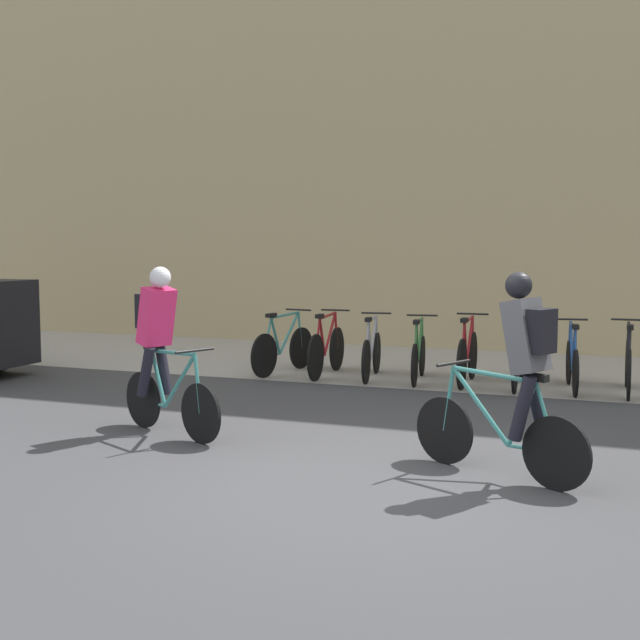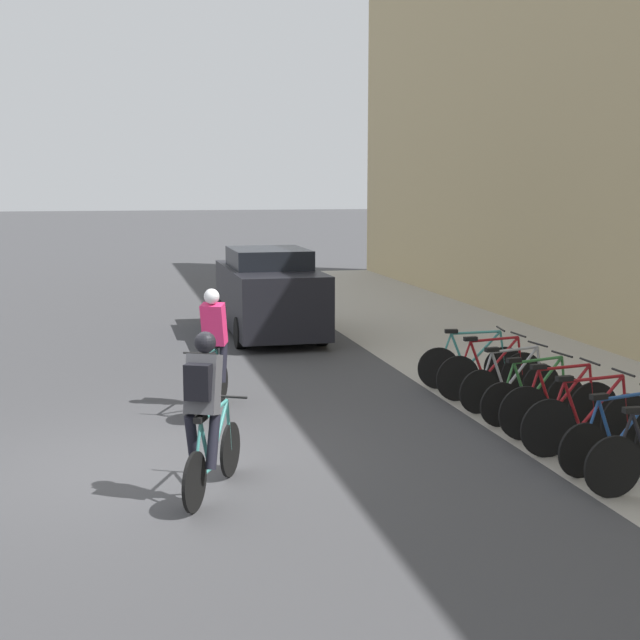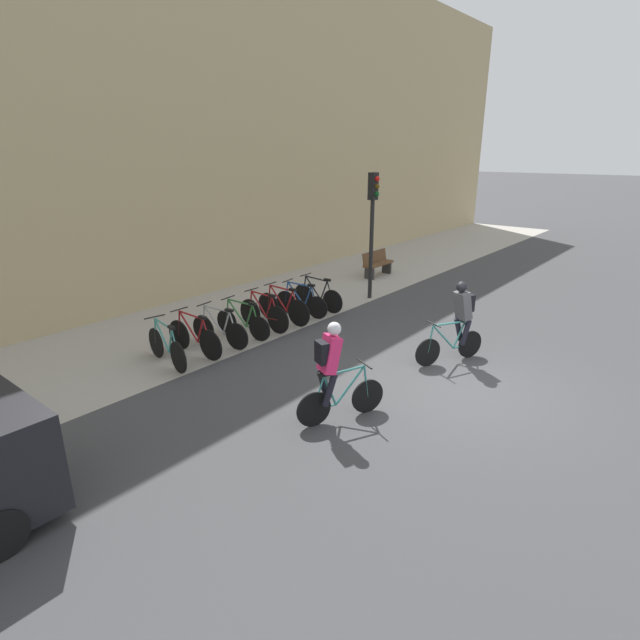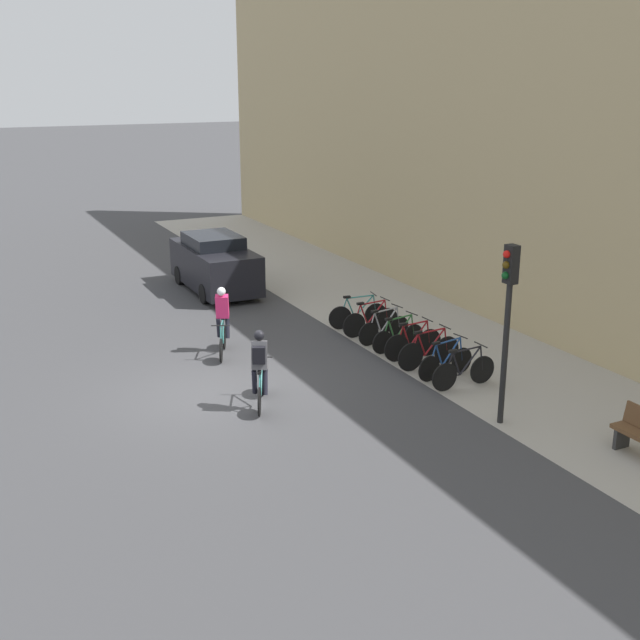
{
  "view_description": "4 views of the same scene",
  "coord_description": "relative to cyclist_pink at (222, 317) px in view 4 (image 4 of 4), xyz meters",
  "views": [
    {
      "loc": [
        1.98,
        -6.08,
        1.95
      ],
      "look_at": [
        -1.7,
        3.77,
        0.98
      ],
      "focal_mm": 45.0,
      "sensor_mm": 36.0,
      "label": 1
    },
    {
      "loc": [
        10.02,
        -0.25,
        3.21
      ],
      "look_at": [
        -1.6,
        2.46,
        1.38
      ],
      "focal_mm": 50.0,
      "sensor_mm": 36.0,
      "label": 2
    },
    {
      "loc": [
        -8.29,
        -3.39,
        4.28
      ],
      "look_at": [
        -0.64,
        2.85,
        0.92
      ],
      "focal_mm": 28.0,
      "sensor_mm": 36.0,
      "label": 3
    },
    {
      "loc": [
        15.94,
        -5.2,
        6.82
      ],
      "look_at": [
        0.88,
        2.19,
        1.66
      ],
      "focal_mm": 45.0,
      "sensor_mm": 36.0,
      "label": 4
    }
  ],
  "objects": [
    {
      "name": "ground",
      "position": [
        2.48,
        -1.09,
        -0.95
      ],
      "size": [
        200.0,
        200.0,
        0.0
      ],
      "primitive_type": "plane",
      "color": "#3D3D3F"
    },
    {
      "name": "kerb_strip",
      "position": [
        2.48,
        5.66,
        -0.94
      ],
      "size": [
        44.0,
        4.5,
        0.01
      ],
      "primitive_type": "cube",
      "color": "#A39E93",
      "rests_on": "ground"
    },
    {
      "name": "building_facade",
      "position": [
        2.48,
        8.21,
        4.42
      ],
      "size": [
        44.0,
        0.6,
        10.74
      ],
      "primitive_type": "cube",
      "color": "tan",
      "rests_on": "ground"
    },
    {
      "name": "cyclist_pink",
      "position": [
        0.0,
        0.0,
        0.0
      ],
      "size": [
        1.5,
        0.74,
        1.74
      ],
      "color": "black",
      "rests_on": "ground"
    },
    {
      "name": "cyclist_grey",
      "position": [
        3.71,
        -0.48,
        -0.0
      ],
      "size": [
        1.56,
        0.81,
        1.74
      ],
      "color": "black",
      "rests_on": "ground"
    },
    {
      "name": "parked_bike_0",
      "position": [
        -0.36,
        4.1,
        -0.55
      ],
      "size": [
        0.46,
        1.7,
        0.97
      ],
      "color": "black",
      "rests_on": "ground"
    },
    {
      "name": "parked_bike_1",
      "position": [
        0.35,
        4.1,
        -0.54
      ],
      "size": [
        0.46,
        1.74,
        0.98
      ],
      "color": "black",
      "rests_on": "ground"
    },
    {
      "name": "parked_bike_2",
      "position": [
        1.07,
        4.1,
        -0.56
      ],
      "size": [
        0.46,
        1.64,
        0.95
      ],
      "color": "black",
      "rests_on": "ground"
    },
    {
      "name": "parked_bike_3",
      "position": [
        1.77,
        4.1,
        -0.57
      ],
      "size": [
        0.46,
        1.62,
        0.94
      ],
      "color": "black",
      "rests_on": "ground"
    },
    {
      "name": "parked_bike_4",
      "position": [
        2.48,
        4.1,
        -0.54
      ],
      "size": [
        0.46,
        1.66,
        0.98
      ],
      "color": "black",
      "rests_on": "ground"
    },
    {
      "name": "parked_bike_5",
      "position": [
        3.19,
        4.1,
        -0.53
      ],
      "size": [
        0.46,
        1.76,
        0.99
      ],
      "color": "black",
      "rests_on": "ground"
    },
    {
      "name": "parked_bike_6",
      "position": [
        3.9,
        4.1,
        -0.56
      ],
      "size": [
        0.46,
        1.64,
        0.95
      ],
      "color": "black",
      "rests_on": "ground"
    },
    {
      "name": "parked_bike_7",
      "position": [
        4.61,
        4.1,
        -0.55
      ],
      "size": [
        0.46,
        1.71,
        0.96
      ],
      "color": "black",
      "rests_on": "ground"
    },
    {
      "name": "traffic_light_pole",
      "position": [
        6.54,
        3.63,
        1.61
      ],
      "size": [
        0.26,
        0.3,
        3.7
      ],
      "color": "black",
      "rests_on": "ground"
    },
    {
      "name": "parked_car",
      "position": [
        -5.98,
        1.86,
        -0.05
      ],
      "size": [
        4.3,
        1.84,
        1.85
      ],
      "color": "black",
      "rests_on": "ground"
    }
  ]
}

